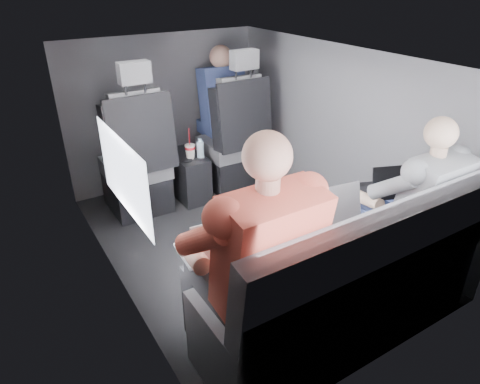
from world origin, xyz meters
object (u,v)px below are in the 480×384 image
front_seat_left (138,168)px  passenger_front_right (222,101)px  water_bottle (200,149)px  laptop_black (383,187)px  front_seat_right (233,146)px  soda_cup (190,151)px  passenger_rear_right (407,208)px  rear_bench (345,291)px  passenger_rear_left (251,261)px  laptop_white (216,246)px  laptop_silver (311,220)px  center_console (188,176)px

front_seat_left → passenger_front_right: 1.03m
water_bottle → laptop_black: (0.51, -1.49, 0.15)m
front_seat_right → soda_cup: bearing=-173.8°
front_seat_left → soda_cup: front_seat_left is taller
front_seat_right → soda_cup: 0.46m
front_seat_left → passenger_rear_right: size_ratio=1.07×
rear_bench → water_bottle: bearing=87.7°
passenger_rear_left → soda_cup: bearing=72.9°
front_seat_left → soda_cup: 0.45m
soda_cup → water_bottle: size_ratio=1.54×
laptop_white → passenger_front_right: passenger_front_right is taller
front_seat_left → front_seat_right: 0.90m
passenger_rear_right → passenger_front_right: 2.07m
rear_bench → soda_cup: rear_bench is taller
soda_cup → passenger_front_right: bearing=32.2°
passenger_rear_left → water_bottle: bearing=70.3°
soda_cup → laptop_silver: 1.62m
water_bottle → passenger_front_right: passenger_front_right is taller
front_seat_left → passenger_rear_left: bearing=-93.0°
front_seat_right → passenger_rear_right: front_seat_right is taller
soda_cup → passenger_front_right: size_ratio=0.33×
front_seat_left → center_console: bearing=5.1°
center_console → soda_cup: bearing=-91.9°
center_console → front_seat_right: bearing=-5.1°
front_seat_left → center_console: (0.45, 0.04, -0.20)m
passenger_front_right → water_bottle: bearing=-140.0°
front_seat_right → passenger_front_right: 0.44m
center_console → passenger_front_right: 0.77m
laptop_black → passenger_rear_right: size_ratio=0.31×
laptop_white → passenger_rear_right: passenger_rear_right is taller
laptop_black → water_bottle: bearing=108.9°
rear_bench → laptop_white: bearing=152.8°
laptop_black → passenger_front_right: passenger_front_right is taller
water_bottle → laptop_silver: laptop_silver is taller
soda_cup → laptop_silver: laptop_silver is taller
front_seat_left → laptop_silver: (0.39, -1.66, 0.24)m
front_seat_left → front_seat_right: size_ratio=1.00×
water_bottle → laptop_white: (-0.68, -1.50, 0.15)m
front_seat_right → laptop_white: 1.92m
laptop_white → laptop_silver: bearing=-6.8°
passenger_rear_right → passenger_front_right: bearing=91.1°
soda_cup → passenger_rear_right: (0.53, -1.76, 0.14)m
front_seat_right → laptop_white: (-1.05, -1.59, 0.23)m
rear_bench → passenger_rear_right: 0.61m
center_console → laptop_white: 1.79m
soda_cup → laptop_silver: bearing=-92.0°
laptop_white → passenger_front_right: size_ratio=0.41×
laptop_black → laptop_silver: bearing=-173.1°
front_seat_right → water_bottle: size_ratio=7.33×
laptop_silver → front_seat_left: bearing=103.3°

